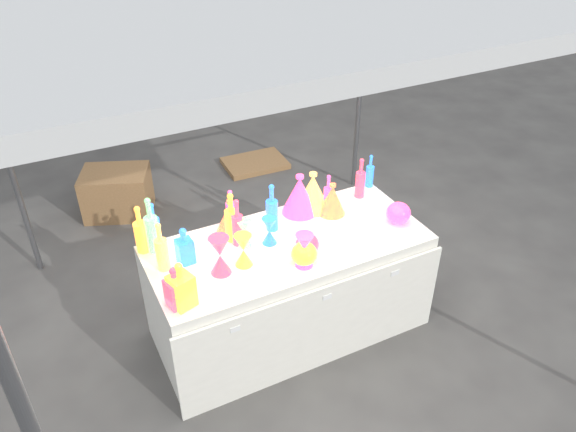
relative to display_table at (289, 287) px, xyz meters
name	(u,v)px	position (x,y,z in m)	size (l,w,h in m)	color
ground	(288,326)	(0.00, 0.01, -0.37)	(80.00, 80.00, 0.00)	#5B5954
display_table	(289,287)	(0.00, 0.00, 0.00)	(1.84, 0.83, 0.75)	white
cardboard_box_closed	(117,193)	(-0.73, 2.05, -0.16)	(0.59, 0.43, 0.43)	#986E44
cardboard_box_flat	(255,163)	(0.77, 2.32, -0.35)	(0.64, 0.46, 0.06)	#986E44
bottle_0	(140,229)	(-0.85, 0.34, 0.54)	(0.08, 0.08, 0.33)	red
bottle_1	(154,225)	(-0.76, 0.36, 0.53)	(0.07, 0.07, 0.31)	#1A9144
bottle_2	(237,222)	(-0.29, 0.14, 0.54)	(0.07, 0.07, 0.33)	#E04F17
bottle_3	(231,208)	(-0.25, 0.36, 0.51)	(0.07, 0.07, 0.27)	blue
bottle_4	(161,246)	(-0.79, 0.11, 0.54)	(0.08, 0.08, 0.33)	#137C69
bottle_5	(151,225)	(-0.79, 0.31, 0.57)	(0.08, 0.08, 0.39)	#AE229A
bottle_6	(231,217)	(-0.30, 0.20, 0.55)	(0.09, 0.09, 0.34)	red
bottle_7	(272,207)	(-0.03, 0.19, 0.55)	(0.08, 0.08, 0.34)	#1A9144
decanter_0	(181,284)	(-0.78, -0.25, 0.52)	(0.12, 0.12, 0.29)	red
decanter_1	(175,287)	(-0.81, -0.24, 0.51)	(0.10, 0.10, 0.26)	#E04F17
decanter_2	(184,245)	(-0.65, 0.11, 0.50)	(0.10, 0.10, 0.25)	#1A9144
hourglass_0	(220,256)	(-0.49, -0.08, 0.50)	(0.13, 0.13, 0.25)	#E04F17
hourglass_1	(304,250)	(-0.02, -0.25, 0.49)	(0.11, 0.11, 0.22)	blue
hourglass_3	(245,233)	(-0.26, 0.10, 0.47)	(0.09, 0.09, 0.19)	#AE229A
hourglass_4	(243,250)	(-0.34, -0.08, 0.48)	(0.11, 0.11, 0.22)	red
hourglass_5	(269,231)	(-0.11, 0.05, 0.47)	(0.09, 0.09, 0.19)	#1A9144
globe_0	(304,255)	(-0.01, -0.23, 0.44)	(0.16, 0.16, 0.13)	red
globe_2	(307,245)	(0.06, -0.15, 0.44)	(0.15, 0.15, 0.12)	#E04F17
globe_3	(398,214)	(0.76, -0.13, 0.44)	(0.17, 0.17, 0.13)	blue
lampshade_0	(231,216)	(-0.28, 0.29, 0.49)	(0.20, 0.20, 0.23)	yellow
lampshade_1	(332,199)	(0.42, 0.18, 0.49)	(0.19, 0.19, 0.23)	yellow
lampshade_2	(300,194)	(0.23, 0.29, 0.52)	(0.25, 0.25, 0.29)	blue
lampshade_3	(313,191)	(0.33, 0.29, 0.52)	(0.24, 0.24, 0.28)	#137C69
bottle_8	(370,171)	(0.86, 0.37, 0.51)	(0.06, 0.06, 0.26)	#1A9144
bottle_9	(361,178)	(0.71, 0.28, 0.53)	(0.07, 0.07, 0.31)	#E04F17
bottle_10	(328,193)	(0.42, 0.22, 0.52)	(0.06, 0.06, 0.28)	blue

